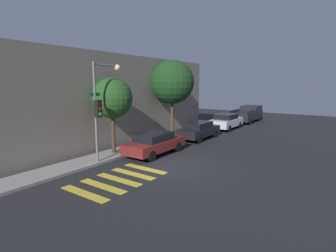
# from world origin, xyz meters

# --- Properties ---
(ground_plane) EXTENTS (60.00, 60.00, 0.00)m
(ground_plane) POSITION_xyz_m (0.00, 0.00, 0.00)
(ground_plane) COLOR black
(sidewalk) EXTENTS (26.00, 1.77, 0.14)m
(sidewalk) POSITION_xyz_m (0.00, 4.08, 0.07)
(sidewalk) COLOR gray
(sidewalk) RESTS_ON ground
(building_row) EXTENTS (26.00, 6.00, 6.34)m
(building_row) POSITION_xyz_m (0.00, 8.37, 3.17)
(building_row) COLOR slate
(building_row) RESTS_ON ground
(crosswalk) EXTENTS (4.24, 2.60, 0.00)m
(crosswalk) POSITION_xyz_m (-3.02, 0.80, 0.00)
(crosswalk) COLOR gold
(crosswalk) RESTS_ON ground
(traffic_light_pole) EXTENTS (2.21, 0.56, 5.49)m
(traffic_light_pole) POSITION_xyz_m (-1.60, 3.37, 3.53)
(traffic_light_pole) COLOR slate
(traffic_light_pole) RESTS_ON ground
(sedan_near_corner) EXTENTS (4.37, 1.77, 1.36)m
(sedan_near_corner) POSITION_xyz_m (1.36, 2.10, 0.73)
(sedan_near_corner) COLOR maroon
(sedan_near_corner) RESTS_ON ground
(sedan_middle) EXTENTS (4.29, 1.76, 1.38)m
(sedan_middle) POSITION_xyz_m (6.99, 2.10, 0.73)
(sedan_middle) COLOR black
(sedan_middle) RESTS_ON ground
(sedan_far_end) EXTENTS (4.29, 1.86, 1.49)m
(sedan_far_end) POSITION_xyz_m (12.55, 2.10, 0.78)
(sedan_far_end) COLOR silver
(sedan_far_end) RESTS_ON ground
(pickup_truck) EXTENTS (5.57, 2.13, 1.78)m
(pickup_truck) POSITION_xyz_m (18.81, 2.10, 0.90)
(pickup_truck) COLOR black
(pickup_truck) RESTS_ON ground
(tree_near_corner) EXTENTS (2.44, 2.44, 4.71)m
(tree_near_corner) POSITION_xyz_m (-0.14, 4.14, 3.47)
(tree_near_corner) COLOR #42301E
(tree_near_corner) RESTS_ON ground
(tree_midblock) EXTENTS (3.47, 3.47, 6.21)m
(tree_midblock) POSITION_xyz_m (6.25, 4.14, 4.46)
(tree_midblock) COLOR #4C3823
(tree_midblock) RESTS_ON ground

